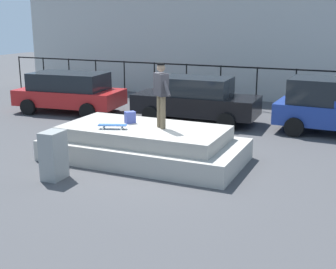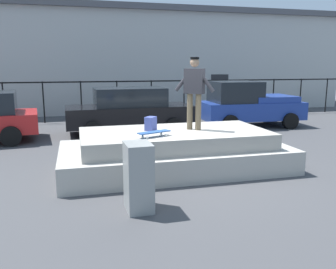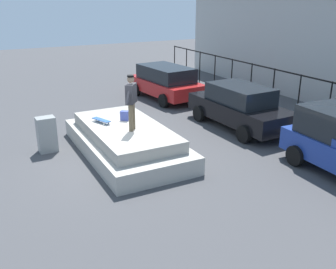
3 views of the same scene
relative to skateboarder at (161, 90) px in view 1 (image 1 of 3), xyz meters
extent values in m
plane|color=#424244|center=(-0.12, -0.35, -1.96)|extent=(60.00, 60.00, 0.00)
cube|color=#ADA89E|center=(-0.50, -0.04, -1.68)|extent=(5.44, 2.71, 0.56)
cube|color=#A09B91|center=(-0.50, -0.04, -1.21)|extent=(4.46, 2.22, 0.38)
cylinder|color=brown|center=(-0.08, 0.07, -0.58)|extent=(0.14, 0.14, 0.88)
cylinder|color=brown|center=(0.08, -0.07, -0.58)|extent=(0.14, 0.14, 0.88)
cube|color=#26262B|center=(0.00, 0.00, 0.16)|extent=(0.51, 0.48, 0.60)
cylinder|color=#26262B|center=(-0.22, 0.18, 0.17)|extent=(0.41, 0.36, 0.54)
cylinder|color=#26262B|center=(0.22, -0.18, 0.17)|extent=(0.41, 0.36, 0.54)
sphere|color=tan|center=(0.00, 0.00, 0.60)|extent=(0.22, 0.22, 0.22)
cylinder|color=black|center=(0.00, 0.00, 0.70)|extent=(0.29, 0.29, 0.05)
cube|color=#264C8C|center=(-1.14, -0.64, -0.91)|extent=(0.78, 0.46, 0.02)
cylinder|color=silver|center=(-1.41, -0.64, -0.99)|extent=(0.06, 0.05, 0.06)
cylinder|color=silver|center=(-1.33, -0.82, -0.99)|extent=(0.06, 0.05, 0.06)
cylinder|color=silver|center=(-0.94, -0.46, -0.99)|extent=(0.06, 0.05, 0.06)
cylinder|color=silver|center=(-0.87, -0.64, -0.99)|extent=(0.06, 0.05, 0.06)
cube|color=#3F4C99|center=(-1.05, 0.17, -0.86)|extent=(0.33, 0.34, 0.33)
cube|color=#B21E1E|center=(-6.21, 4.41, -1.32)|extent=(4.49, 2.39, 0.63)
cube|color=black|center=(-6.21, 4.41, -0.66)|extent=(3.18, 2.02, 0.69)
cylinder|color=black|center=(-7.65, 5.27, -1.64)|extent=(0.66, 0.28, 0.64)
cylinder|color=black|center=(-7.44, 3.28, -1.64)|extent=(0.66, 0.28, 0.64)
cylinder|color=black|center=(-4.98, 5.54, -1.64)|extent=(0.66, 0.28, 0.64)
cylinder|color=black|center=(-4.78, 3.56, -1.64)|extent=(0.66, 0.28, 0.64)
cube|color=black|center=(-0.84, 4.88, -1.29)|extent=(4.68, 1.93, 0.70)
cube|color=black|center=(-0.84, 4.88, -0.61)|extent=(2.59, 1.66, 0.66)
cylinder|color=black|center=(-2.30, 5.76, -1.64)|extent=(0.65, 0.24, 0.64)
cylinder|color=black|center=(-2.25, 3.92, -1.64)|extent=(0.65, 0.24, 0.64)
cylinder|color=black|center=(0.57, 5.84, -1.64)|extent=(0.65, 0.24, 0.64)
cylinder|color=black|center=(0.62, 4.00, -1.64)|extent=(0.65, 0.24, 0.64)
cube|color=black|center=(3.49, 5.09, -0.52)|extent=(1.91, 1.76, 0.83)
cylinder|color=black|center=(2.97, 6.06, -1.64)|extent=(0.65, 0.24, 0.64)
cylinder|color=black|center=(2.90, 4.17, -1.64)|extent=(0.65, 0.24, 0.64)
cube|color=gray|center=(-1.79, -2.33, -1.36)|extent=(0.46, 0.61, 1.20)
cylinder|color=black|center=(-12.12, 8.14, -1.06)|extent=(0.06, 0.06, 1.81)
cylinder|color=black|center=(-10.52, 8.14, -1.06)|extent=(0.06, 0.06, 1.81)
cylinder|color=black|center=(-8.92, 8.14, -1.06)|extent=(0.06, 0.06, 1.81)
cylinder|color=black|center=(-7.32, 8.14, -1.06)|extent=(0.06, 0.06, 1.81)
cylinder|color=black|center=(-5.72, 8.14, -1.06)|extent=(0.06, 0.06, 1.81)
cylinder|color=black|center=(-4.12, 8.14, -1.06)|extent=(0.06, 0.06, 1.81)
cylinder|color=black|center=(-2.52, 8.14, -1.06)|extent=(0.06, 0.06, 1.81)
cylinder|color=black|center=(-0.92, 8.14, -1.06)|extent=(0.06, 0.06, 1.81)
cylinder|color=black|center=(0.68, 8.14, -1.06)|extent=(0.06, 0.06, 1.81)
cylinder|color=black|center=(2.28, 8.14, -1.06)|extent=(0.06, 0.06, 1.81)
cylinder|color=black|center=(3.88, 8.14, -1.06)|extent=(0.06, 0.06, 1.81)
cube|color=black|center=(-0.12, 8.14, -0.19)|extent=(24.00, 0.04, 0.06)
cube|color=#B2B2AD|center=(-0.12, 14.59, 0.66)|extent=(25.33, 8.88, 5.24)
camera|label=1|loc=(4.99, -10.73, 1.89)|focal=48.26mm
camera|label=2|loc=(-2.79, -8.12, 0.53)|focal=37.86mm
camera|label=3|loc=(10.56, -4.26, 2.96)|focal=40.60mm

